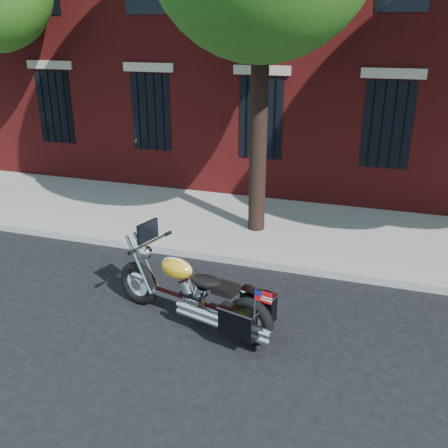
% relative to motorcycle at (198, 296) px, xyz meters
% --- Properties ---
extents(ground, '(120.00, 120.00, 0.00)m').
position_rel_motorcycle_xyz_m(ground, '(-0.60, 0.90, -0.51)').
color(ground, black).
rests_on(ground, ground).
extents(curb, '(40.00, 0.16, 0.15)m').
position_rel_motorcycle_xyz_m(curb, '(-0.60, 2.28, -0.44)').
color(curb, gray).
rests_on(curb, ground).
extents(sidewalk, '(40.00, 3.60, 0.15)m').
position_rel_motorcycle_xyz_m(sidewalk, '(-0.60, 4.16, -0.44)').
color(sidewalk, gray).
rests_on(sidewalk, ground).
extents(motorcycle, '(2.83, 1.34, 1.51)m').
position_rel_motorcycle_xyz_m(motorcycle, '(0.00, 0.00, 0.00)').
color(motorcycle, black).
rests_on(motorcycle, ground).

